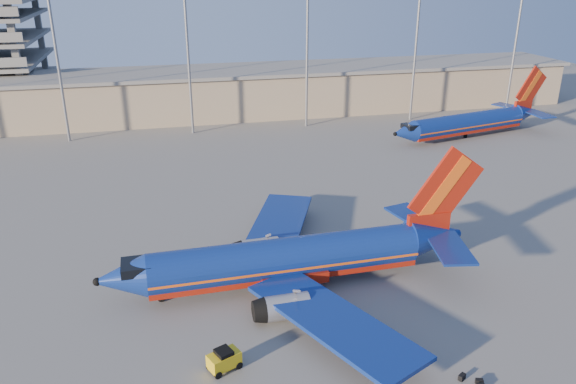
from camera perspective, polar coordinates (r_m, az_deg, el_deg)
ground at (r=55.67m, az=-0.73°, el=-6.35°), size 220.00×220.00×0.00m
terminal_building at (r=110.09m, az=-2.33°, el=10.34°), size 122.00×16.00×8.50m
light_mast_row at (r=95.57m, az=-4.06°, el=16.57°), size 101.60×1.60×28.65m
aircraft_main at (r=49.69m, az=0.67°, el=-6.78°), size 34.60×33.30×11.72m
aircraft_second at (r=98.18m, az=18.06°, el=6.74°), size 31.37×14.15×10.78m
baggage_tug at (r=41.20m, az=-6.51°, el=-16.54°), size 2.58×2.13×1.61m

